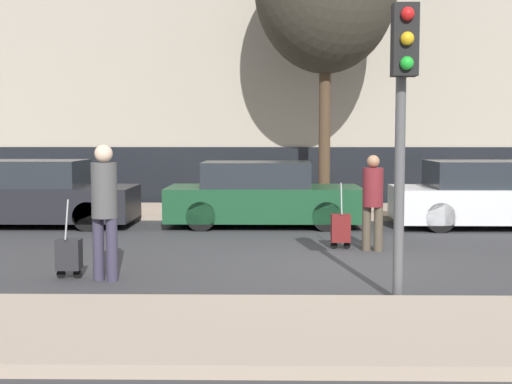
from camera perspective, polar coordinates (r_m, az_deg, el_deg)
The scene contains 11 objects.
ground_plane at distance 10.75m, azimuth 7.69°, elevation -5.84°, with size 80.00×80.00×0.00m, color #38383A.
sidewalk_near at distance 7.12m, azimuth 11.27°, elevation -10.81°, with size 28.00×2.50×0.12m.
sidewalk_far at distance 17.64m, azimuth 5.04°, elevation -1.53°, with size 28.00×3.00×0.12m.
parked_car_0 at distance 15.84m, azimuth -17.21°, elevation -0.26°, with size 4.09×1.81×1.40m.
parked_car_1 at distance 15.13m, azimuth 0.48°, elevation -0.31°, with size 4.08×1.81×1.37m.
parked_car_2 at distance 15.69m, azimuth 17.99°, elevation -0.33°, with size 3.93×1.87×1.40m.
pedestrian_left at distance 9.62m, azimuth -12.04°, elevation -0.88°, with size 0.34×0.34×1.81m.
trolley_left at distance 9.99m, azimuth -14.74°, elevation -4.86°, with size 0.34×0.29×1.07m.
pedestrian_right at distance 12.01m, azimuth 9.33°, elevation -0.40°, with size 0.34×0.34×1.60m.
trolley_right at distance 12.21m, azimuth 6.79°, elevation -2.90°, with size 0.34×0.29×1.13m.
traffic_light at distance 8.29m, azimuth 11.66°, elevation 7.90°, with size 0.28×0.47×3.39m.
Camera 1 is at (-1.25, -10.50, 1.94)m, focal length 50.00 mm.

